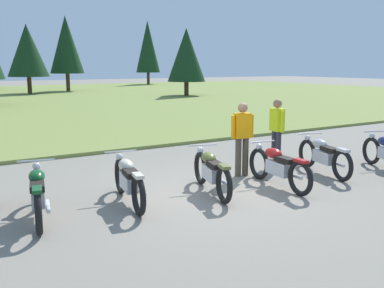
{
  "coord_description": "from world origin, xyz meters",
  "views": [
    {
      "loc": [
        -4.69,
        -6.87,
        2.49
      ],
      "look_at": [
        0.0,
        0.6,
        0.9
      ],
      "focal_mm": 40.93,
      "sensor_mm": 36.0,
      "label": 1
    }
  ],
  "objects_px": {
    "rider_near_row_end": "(277,128)",
    "motorcycle_british_green": "(38,193)",
    "motorcycle_red": "(278,166)",
    "motorcycle_cream": "(128,180)",
    "motorcycle_olive": "(211,171)",
    "motorcycle_silver": "(324,155)",
    "rider_checking_bike": "(242,135)"
  },
  "relations": [
    {
      "from": "rider_near_row_end",
      "to": "motorcycle_british_green",
      "type": "bearing_deg",
      "value": -171.86
    },
    {
      "from": "motorcycle_red",
      "to": "motorcycle_cream",
      "type": "bearing_deg",
      "value": 168.61
    },
    {
      "from": "motorcycle_olive",
      "to": "motorcycle_cream",
      "type": "bearing_deg",
      "value": 171.51
    },
    {
      "from": "motorcycle_red",
      "to": "rider_near_row_end",
      "type": "bearing_deg",
      "value": 48.32
    },
    {
      "from": "motorcycle_silver",
      "to": "motorcycle_cream",
      "type": "bearing_deg",
      "value": 175.75
    },
    {
      "from": "rider_checking_bike",
      "to": "rider_near_row_end",
      "type": "bearing_deg",
      "value": 15.15
    },
    {
      "from": "motorcycle_cream",
      "to": "rider_checking_bike",
      "type": "distance_m",
      "value": 3.1
    },
    {
      "from": "motorcycle_cream",
      "to": "motorcycle_silver",
      "type": "xyz_separation_m",
      "value": [
        4.74,
        -0.35,
        0.0
      ]
    },
    {
      "from": "motorcycle_british_green",
      "to": "motorcycle_silver",
      "type": "height_order",
      "value": "same"
    },
    {
      "from": "motorcycle_cream",
      "to": "motorcycle_olive",
      "type": "relative_size",
      "value": 1.02
    },
    {
      "from": "motorcycle_olive",
      "to": "motorcycle_silver",
      "type": "height_order",
      "value": "same"
    },
    {
      "from": "motorcycle_british_green",
      "to": "rider_checking_bike",
      "type": "distance_m",
      "value": 4.66
    },
    {
      "from": "rider_near_row_end",
      "to": "rider_checking_bike",
      "type": "bearing_deg",
      "value": -164.85
    },
    {
      "from": "motorcycle_british_green",
      "to": "motorcycle_olive",
      "type": "relative_size",
      "value": 1.01
    },
    {
      "from": "motorcycle_cream",
      "to": "rider_near_row_end",
      "type": "bearing_deg",
      "value": 11.27
    },
    {
      "from": "motorcycle_cream",
      "to": "motorcycle_british_green",
      "type": "bearing_deg",
      "value": 179.26
    },
    {
      "from": "motorcycle_red",
      "to": "rider_near_row_end",
      "type": "xyz_separation_m",
      "value": [
        1.33,
        1.5,
        0.51
      ]
    },
    {
      "from": "motorcycle_red",
      "to": "motorcycle_silver",
      "type": "xyz_separation_m",
      "value": [
        1.67,
        0.27,
        0.0
      ]
    },
    {
      "from": "motorcycle_olive",
      "to": "rider_checking_bike",
      "type": "bearing_deg",
      "value": 28.87
    },
    {
      "from": "motorcycle_olive",
      "to": "motorcycle_red",
      "type": "height_order",
      "value": "same"
    },
    {
      "from": "motorcycle_cream",
      "to": "motorcycle_red",
      "type": "bearing_deg",
      "value": -11.39
    },
    {
      "from": "motorcycle_red",
      "to": "rider_near_row_end",
      "type": "distance_m",
      "value": 2.07
    },
    {
      "from": "motorcycle_british_green",
      "to": "motorcycle_silver",
      "type": "distance_m",
      "value": 6.34
    },
    {
      "from": "motorcycle_cream",
      "to": "rider_checking_bike",
      "type": "xyz_separation_m",
      "value": [
        3.01,
        0.5,
        0.51
      ]
    },
    {
      "from": "motorcycle_red",
      "to": "motorcycle_silver",
      "type": "bearing_deg",
      "value": 9.1
    },
    {
      "from": "rider_checking_bike",
      "to": "motorcycle_british_green",
      "type": "bearing_deg",
      "value": -174.04
    },
    {
      "from": "motorcycle_olive",
      "to": "rider_near_row_end",
      "type": "distance_m",
      "value": 3.02
    },
    {
      "from": "motorcycle_cream",
      "to": "rider_near_row_end",
      "type": "distance_m",
      "value": 4.52
    },
    {
      "from": "rider_checking_bike",
      "to": "motorcycle_cream",
      "type": "bearing_deg",
      "value": -170.56
    },
    {
      "from": "motorcycle_cream",
      "to": "rider_checking_bike",
      "type": "relative_size",
      "value": 1.25
    },
    {
      "from": "motorcycle_red",
      "to": "rider_near_row_end",
      "type": "height_order",
      "value": "rider_near_row_end"
    },
    {
      "from": "rider_near_row_end",
      "to": "rider_checking_bike",
      "type": "xyz_separation_m",
      "value": [
        -1.39,
        -0.38,
        0.0
      ]
    }
  ]
}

